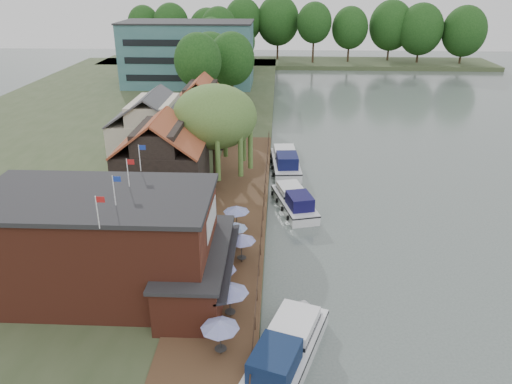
{
  "coord_description": "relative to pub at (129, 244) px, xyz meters",
  "views": [
    {
      "loc": [
        -4.07,
        -29.95,
        21.26
      ],
      "look_at": [
        -6.0,
        12.0,
        3.0
      ],
      "focal_mm": 35.0,
      "sensor_mm": 36.0,
      "label": 1
    }
  ],
  "objects": [
    {
      "name": "ground",
      "position": [
        14.0,
        1.0,
        -4.65
      ],
      "size": [
        260.0,
        260.0,
        0.0
      ],
      "primitive_type": "plane",
      "color": "#4D5956",
      "rests_on": "ground"
    },
    {
      "name": "land_bank",
      "position": [
        -16.0,
        36.0,
        -4.15
      ],
      "size": [
        50.0,
        140.0,
        1.0
      ],
      "primitive_type": "cube",
      "color": "#384728",
      "rests_on": "ground"
    },
    {
      "name": "quay_deck",
      "position": [
        6.0,
        11.0,
        -3.6
      ],
      "size": [
        6.0,
        50.0,
        0.1
      ],
      "primitive_type": "cube",
      "color": "#47301E",
      "rests_on": "land_bank"
    },
    {
      "name": "quay_rail",
      "position": [
        8.7,
        11.5,
        -3.15
      ],
      "size": [
        0.2,
        49.0,
        1.0
      ],
      "primitive_type": null,
      "color": "black",
      "rests_on": "land_bank"
    },
    {
      "name": "pub",
      "position": [
        0.0,
        0.0,
        0.0
      ],
      "size": [
        20.0,
        11.0,
        7.3
      ],
      "primitive_type": null,
      "color": "maroon",
      "rests_on": "land_bank"
    },
    {
      "name": "hotel_block",
      "position": [
        -8.0,
        71.0,
        2.5
      ],
      "size": [
        25.4,
        12.4,
        12.3
      ],
      "primitive_type": null,
      "color": "#38666B",
      "rests_on": "land_bank"
    },
    {
      "name": "cottage_a",
      "position": [
        -1.0,
        15.0,
        0.6
      ],
      "size": [
        8.6,
        7.6,
        8.5
      ],
      "primitive_type": null,
      "color": "black",
      "rests_on": "land_bank"
    },
    {
      "name": "cottage_b",
      "position": [
        -4.0,
        25.0,
        0.6
      ],
      "size": [
        9.6,
        8.6,
        8.5
      ],
      "primitive_type": null,
      "color": "beige",
      "rests_on": "land_bank"
    },
    {
      "name": "cottage_c",
      "position": [
        0.0,
        34.0,
        0.6
      ],
      "size": [
        7.6,
        7.6,
        8.5
      ],
      "primitive_type": null,
      "color": "black",
      "rests_on": "land_bank"
    },
    {
      "name": "willow",
      "position": [
        3.5,
        20.0,
        1.56
      ],
      "size": [
        8.6,
        8.6,
        10.43
      ],
      "primitive_type": null,
      "color": "#476B2D",
      "rests_on": "land_bank"
    },
    {
      "name": "umbrella_0",
      "position": [
        6.84,
        -6.26,
        -2.36
      ],
      "size": [
        2.25,
        2.25,
        2.38
      ],
      "primitive_type": null,
      "color": "navy",
      "rests_on": "quay_deck"
    },
    {
      "name": "umbrella_1",
      "position": [
        7.06,
        -2.8,
        -2.36
      ],
      "size": [
        2.45,
        2.45,
        2.38
      ],
      "primitive_type": null,
      "color": "navy",
      "rests_on": "quay_deck"
    },
    {
      "name": "umbrella_2",
      "position": [
        6.26,
        -0.19,
        -2.36
      ],
      "size": [
        2.06,
        2.06,
        2.38
      ],
      "primitive_type": null,
      "color": "#1C209A",
      "rests_on": "quay_deck"
    },
    {
      "name": "umbrella_3",
      "position": [
        7.32,
        3.91,
        -2.36
      ],
      "size": [
        2.2,
        2.2,
        2.38
      ],
      "primitive_type": null,
      "color": "navy",
      "rests_on": "quay_deck"
    },
    {
      "name": "umbrella_4",
      "position": [
        6.67,
        5.88,
        -2.36
      ],
      "size": [
        2.0,
        2.0,
        2.38
      ],
      "primitive_type": null,
      "color": "#1B4595",
      "rests_on": "quay_deck"
    },
    {
      "name": "umbrella_5",
      "position": [
        6.52,
        8.93,
        -2.36
      ],
      "size": [
        2.24,
        2.24,
        2.38
      ],
      "primitive_type": null,
      "color": "#1C2D9A",
      "rests_on": "quay_deck"
    },
    {
      "name": "cruiser_0",
      "position": [
        10.62,
        -5.66,
        -3.39
      ],
      "size": [
        6.51,
        10.87,
        2.52
      ],
      "primitive_type": null,
      "rotation": [
        0.0,
        0.0,
        -0.33
      ],
      "color": "white",
      "rests_on": "ground"
    },
    {
      "name": "cruiser_1",
      "position": [
        11.64,
        15.86,
        -3.51
      ],
      "size": [
        5.42,
        9.98,
        2.29
      ],
      "primitive_type": null,
      "rotation": [
        0.0,
        0.0,
        0.26
      ],
      "color": "silver",
      "rests_on": "ground"
    },
    {
      "name": "cruiser_2",
      "position": [
        10.89,
        26.82,
        -3.37
      ],
      "size": [
        4.14,
        10.67,
        2.56
      ],
      "primitive_type": null,
      "rotation": [
        0.0,
        0.0,
        0.07
      ],
      "color": "white",
      "rests_on": "ground"
    },
    {
      "name": "bank_tree_0",
      "position": [
        -1.84,
        44.14,
        2.83
      ],
      "size": [
        6.87,
        6.87,
        12.95
      ],
      "primitive_type": null,
      "color": "#143811",
      "rests_on": "land_bank"
    },
    {
      "name": "bank_tree_1",
      "position": [
        2.42,
        50.88,
        2.56
      ],
      "size": [
        7.22,
        7.22,
        12.41
      ],
      "primitive_type": null,
      "color": "#143811",
      "rests_on": "land_bank"
    },
    {
      "name": "bank_tree_2",
      "position": [
        -1.81,
        57.68,
        2.2
      ],
      "size": [
        8.88,
        8.88,
        11.71
      ],
      "primitive_type": null,
      "color": "#143811",
      "rests_on": "land_bank"
    },
    {
      "name": "bank_tree_3",
      "position": [
        -4.55,
        80.07,
        2.55
      ],
      "size": [
        6.43,
        6.43,
        12.41
      ],
      "primitive_type": null,
      "color": "#143811",
      "rests_on": "land_bank"
    },
    {
      "name": "bank_tree_4",
      "position": [
        0.68,
        86.7,
        1.82
      ],
      "size": [
        7.45,
        7.45,
        10.93
      ],
      "primitive_type": null,
      "color": "#143811",
      "rests_on": "land_bank"
    },
    {
      "name": "bank_tree_5",
      "position": [
        -4.46,
        93.15,
        3.27
      ],
      "size": [
        8.58,
        8.58,
        13.84
      ],
      "primitive_type": null,
      "color": "#143811",
      "rests_on": "land_bank"
    }
  ]
}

